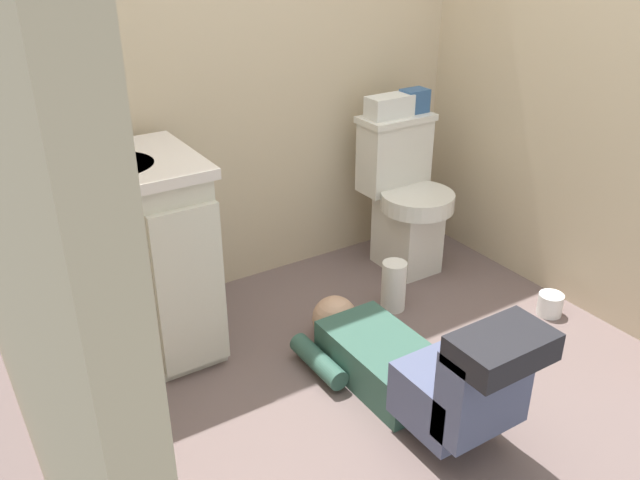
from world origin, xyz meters
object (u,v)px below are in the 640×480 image
object	(u,v)px
toilet	(404,196)
faucet	(98,139)
bottle_white	(112,132)
toiletry_bag	(414,101)
bottle_pink	(71,132)
soap_dispenser	(45,144)
bottle_amber	(95,138)
vanity_cabinet	(128,263)
person_plumber	(414,367)
tissue_box	(389,106)
paper_towel_roll	(394,286)
toilet_paper_roll	(550,304)

from	to	relation	value
toilet	faucet	distance (m)	1.47
faucet	bottle_white	bearing A→B (deg)	-23.94
toiletry_bag	bottle_pink	bearing A→B (deg)	179.04
soap_dispenser	bottle_amber	distance (m)	0.17
toilet	soap_dispenser	distance (m)	1.66
toilet	toiletry_bag	world-z (taller)	toiletry_bag
toiletry_bag	soap_dispenser	bearing A→B (deg)	-179.94
toilet	faucet	size ratio (longest dim) A/B	7.50
vanity_cabinet	person_plumber	xyz separation A→B (m)	(0.72, -0.84, -0.24)
toilet	bottle_amber	distance (m)	1.50
bottle_amber	faucet	bearing A→B (deg)	67.10
bottle_amber	bottle_pink	bearing A→B (deg)	131.32
toilet	tissue_box	size ratio (longest dim) A/B	3.41
vanity_cabinet	soap_dispenser	world-z (taller)	soap_dispenser
toilet	bottle_pink	bearing A→B (deg)	175.45
bottle_amber	paper_towel_roll	distance (m)	1.40
bottle_pink	bottle_amber	bearing A→B (deg)	-48.68
faucet	bottle_pink	world-z (taller)	bottle_pink
faucet	toilet_paper_roll	distance (m)	2.02
person_plumber	bottle_white	world-z (taller)	bottle_white
vanity_cabinet	paper_towel_roll	xyz separation A→B (m)	(1.08, -0.28, -0.30)
vanity_cabinet	toilet	bearing A→B (deg)	1.55
vanity_cabinet	person_plumber	bearing A→B (deg)	-49.39
bottle_white	vanity_cabinet	bearing A→B (deg)	-109.59
bottle_pink	person_plumber	bearing A→B (deg)	-50.71
bottle_pink	toilet_paper_roll	world-z (taller)	bottle_pink
tissue_box	bottle_pink	world-z (taller)	bottle_pink
tissue_box	bottle_white	size ratio (longest dim) A/B	1.53
vanity_cabinet	toilet_paper_roll	world-z (taller)	vanity_cabinet
bottle_amber	bottle_white	bearing A→B (deg)	29.53
faucet	bottle_amber	xyz separation A→B (m)	(-0.03, -0.06, 0.02)
vanity_cabinet	faucet	world-z (taller)	faucet
faucet	bottle_white	xyz separation A→B (m)	(0.05, -0.02, 0.02)
toiletry_bag	bottle_pink	distance (m)	1.58
vanity_cabinet	toiletry_bag	distance (m)	1.54
soap_dispenser	bottle_white	xyz separation A→B (m)	(0.24, -0.00, 0.00)
toilet	vanity_cabinet	distance (m)	1.38
person_plumber	bottle_amber	distance (m)	1.39
tissue_box	paper_towel_roll	bearing A→B (deg)	-121.88
bottle_amber	person_plumber	bearing A→B (deg)	-50.87
vanity_cabinet	faucet	xyz separation A→B (m)	(-0.00, 0.15, 0.45)
bottle_amber	bottle_white	distance (m)	0.09
toilet	faucet	world-z (taller)	faucet
toiletry_bag	paper_towel_roll	xyz separation A→B (m)	(-0.40, -0.41, -0.69)
bottle_amber	vanity_cabinet	bearing A→B (deg)	-69.95
toiletry_bag	bottle_amber	xyz separation A→B (m)	(-1.51, -0.05, 0.09)
toilet	person_plumber	size ratio (longest dim) A/B	0.70
tissue_box	toilet_paper_roll	size ratio (longest dim) A/B	2.00
vanity_cabinet	soap_dispenser	bearing A→B (deg)	146.90
person_plumber	paper_towel_roll	size ratio (longest dim) A/B	4.59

